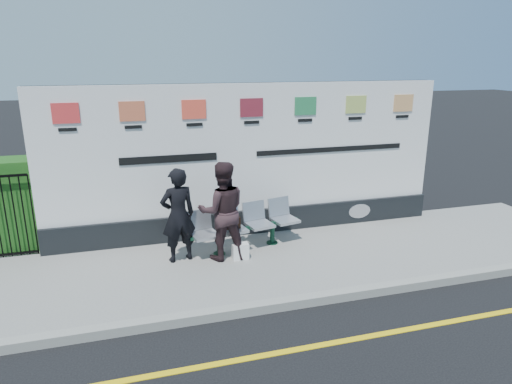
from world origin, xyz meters
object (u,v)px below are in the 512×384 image
(billboard, at_px, (251,171))
(bench, at_px, (246,237))
(woman_left, at_px, (178,215))
(woman_right, at_px, (222,211))

(billboard, distance_m, bench, 1.39)
(woman_left, xyz_separation_m, woman_right, (0.76, -0.11, 0.04))
(billboard, bearing_deg, woman_left, -148.02)
(bench, relative_size, woman_right, 1.20)
(woman_right, bearing_deg, bench, -148.43)
(billboard, xyz_separation_m, woman_left, (-1.58, -0.98, -0.46))
(bench, height_order, woman_left, woman_left)
(bench, distance_m, woman_right, 0.87)
(billboard, height_order, bench, billboard)
(woman_right, bearing_deg, billboard, -123.52)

